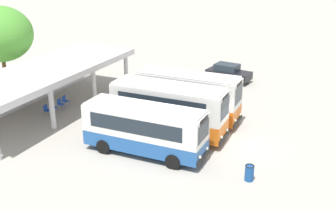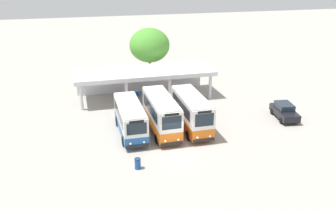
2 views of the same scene
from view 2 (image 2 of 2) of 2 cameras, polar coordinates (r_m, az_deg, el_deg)
ground_plane at (r=31.81m, az=1.73°, el=-7.39°), size 180.00×180.00×0.00m
city_bus_nearest_orange at (r=34.59m, az=-5.92°, el=-1.95°), size 2.24×7.49×3.04m
city_bus_second_in_row at (r=34.82m, az=-1.05°, el=-1.26°), size 2.28×7.65×3.51m
city_bus_middle_cream at (r=35.44m, az=3.68°, el=-0.93°), size 2.24×7.42×3.46m
parked_car_flank at (r=40.13m, az=17.68°, el=-0.89°), size 2.32×4.25×1.62m
terminal_canopy at (r=44.49m, az=-3.87°, el=4.71°), size 16.39×5.73×3.40m
waiting_chair_end_by_column at (r=43.98m, az=-4.72°, el=1.58°), size 0.46×0.46×0.86m
waiting_chair_second_from_end at (r=44.11m, az=-3.80°, el=1.66°), size 0.46×0.46×0.86m
waiting_chair_middle_seat at (r=44.13m, az=-2.84°, el=1.69°), size 0.46×0.46×0.86m
waiting_chair_fourth_seat at (r=44.37m, az=-1.96°, el=1.82°), size 0.46×0.46×0.86m
roadside_tree_behind_canopy at (r=49.59m, az=-2.89°, el=9.28°), size 5.37×5.37×7.32m
litter_bin_apron at (r=29.34m, az=-4.74°, el=-9.07°), size 0.49×0.49×0.90m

